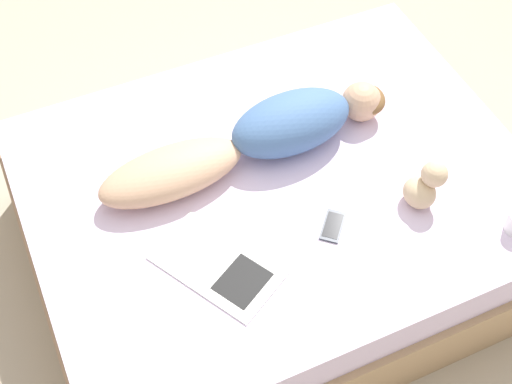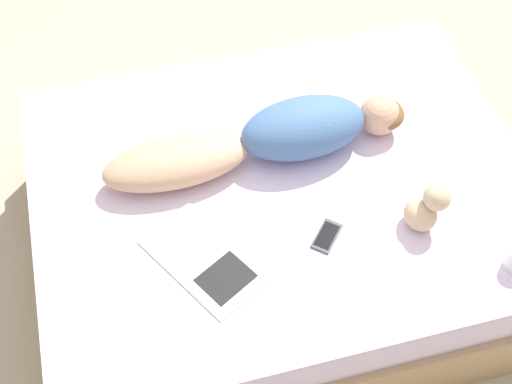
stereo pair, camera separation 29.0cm
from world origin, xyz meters
The scene contains 6 objects.
ground_plane centered at (0.00, 0.00, 0.00)m, with size 12.00×12.00×0.00m, color #B7A88E.
bed centered at (0.00, 0.00, 0.28)m, with size 1.69×2.16×0.56m.
person centered at (-0.17, -0.02, 0.66)m, with size 0.31×1.34×0.24m.
open_magazine centered at (0.30, -0.40, 0.57)m, with size 0.56×0.48×0.01m.
cell_phone centered at (0.31, 0.09, 0.57)m, with size 0.17×0.16×0.01m.
plush_toy centered at (0.34, 0.49, 0.66)m, with size 0.14×0.17×0.21m.
Camera 2 is at (1.77, -0.58, 2.92)m, focal length 50.00 mm.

